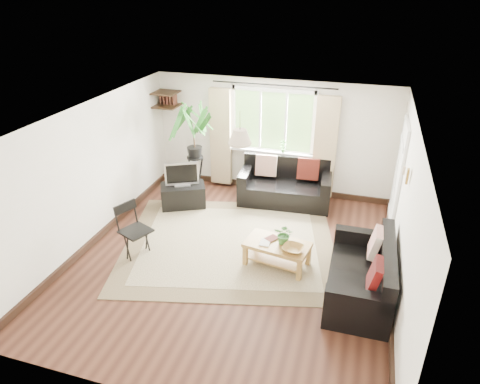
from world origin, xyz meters
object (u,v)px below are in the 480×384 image
(sofa_back, at_px, (285,183))
(palm_stand, at_px, (195,153))
(folding_chair, at_px, (136,232))
(coffee_table, at_px, (277,254))
(tv_stand, at_px, (183,196))
(sofa_right, at_px, (360,271))

(sofa_back, relative_size, palm_stand, 0.92)
(sofa_back, bearing_deg, folding_chair, -131.26)
(coffee_table, bearing_deg, tv_stand, 147.81)
(tv_stand, height_order, folding_chair, folding_chair)
(sofa_back, bearing_deg, palm_stand, -174.25)
(tv_stand, relative_size, palm_stand, 0.43)
(sofa_right, xyz_separation_m, palm_stand, (-3.42, 2.21, 0.59))
(sofa_back, bearing_deg, coffee_table, -85.99)
(sofa_back, relative_size, tv_stand, 2.11)
(sofa_back, height_order, tv_stand, sofa_back)
(folding_chair, bearing_deg, coffee_table, -56.28)
(sofa_back, distance_m, tv_stand, 2.08)
(coffee_table, distance_m, folding_chair, 2.32)
(coffee_table, height_order, tv_stand, tv_stand)
(sofa_back, xyz_separation_m, folding_chair, (-1.95, -2.59, 0.03))
(sofa_back, distance_m, folding_chair, 3.24)
(sofa_right, bearing_deg, tv_stand, -117.10)
(coffee_table, bearing_deg, sofa_right, -15.36)
(palm_stand, distance_m, folding_chair, 2.34)
(coffee_table, relative_size, tv_stand, 1.17)
(tv_stand, bearing_deg, sofa_right, -52.98)
(sofa_right, height_order, folding_chair, folding_chair)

